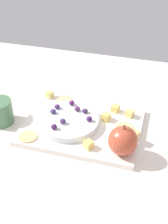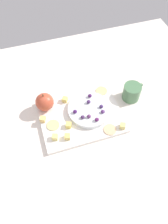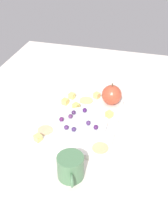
# 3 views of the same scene
# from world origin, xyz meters

# --- Properties ---
(table) EXTENTS (1.39, 1.09, 0.04)m
(table) POSITION_xyz_m (0.00, 0.00, 0.02)
(table) COLOR silver
(table) RESTS_ON ground
(platter) EXTENTS (0.35, 0.27, 0.02)m
(platter) POSITION_xyz_m (-0.00, -0.02, 0.05)
(platter) COLOR white
(platter) RESTS_ON table
(serving_dish) EXTENTS (0.19, 0.19, 0.02)m
(serving_dish) POSITION_xyz_m (0.04, -0.01, 0.07)
(serving_dish) COLOR white
(serving_dish) RESTS_ON platter
(apple_whole) EXTENTS (0.08, 0.08, 0.08)m
(apple_whole) POSITION_xyz_m (-0.14, 0.07, 0.10)
(apple_whole) COLOR #B9472E
(apple_whole) RESTS_ON platter
(apple_stem) EXTENTS (0.01, 0.01, 0.01)m
(apple_stem) POSITION_xyz_m (-0.14, 0.07, 0.14)
(apple_stem) COLOR brown
(apple_stem) RESTS_ON apple_whole
(cheese_cube_0) EXTENTS (0.03, 0.03, 0.02)m
(cheese_cube_0) POSITION_xyz_m (-0.06, -0.06, 0.07)
(cheese_cube_0) COLOR #EAD566
(cheese_cube_0) RESTS_ON platter
(cheese_cube_1) EXTENTS (0.03, 0.03, 0.02)m
(cheese_cube_1) POSITION_xyz_m (-0.08, -0.11, 0.07)
(cheese_cube_1) COLOR #E1C566
(cheese_cube_1) RESTS_ON platter
(cheese_cube_2) EXTENTS (0.03, 0.03, 0.02)m
(cheese_cube_2) POSITION_xyz_m (0.15, -0.13, 0.07)
(cheese_cube_2) COLOR #E4D172
(cheese_cube_2) RESTS_ON platter
(cheese_cube_3) EXTENTS (0.03, 0.03, 0.02)m
(cheese_cube_3) POSITION_xyz_m (-0.16, -0.00, 0.07)
(cheese_cube_3) COLOR #F4C66F
(cheese_cube_3) RESTS_ON platter
(cheese_cube_4) EXTENTS (0.03, 0.03, 0.02)m
(cheese_cube_4) POSITION_xyz_m (-0.05, 0.07, 0.07)
(cheese_cube_4) COLOR #E5D36B
(cheese_cube_4) RESTS_ON platter
(cheese_cube_5) EXTENTS (0.03, 0.03, 0.02)m
(cheese_cube_5) POSITION_xyz_m (-0.13, -0.10, 0.07)
(cheese_cube_5) COLOR #EAD472
(cheese_cube_5) RESTS_ON platter
(cracker_0) EXTENTS (0.05, 0.05, 0.00)m
(cracker_0) POSITION_xyz_m (0.13, 0.08, 0.06)
(cracker_0) COLOR #E4B67B
(cracker_0) RESTS_ON platter
(cracker_1) EXTENTS (0.05, 0.05, 0.00)m
(cracker_1) POSITION_xyz_m (-0.13, -0.04, 0.06)
(cracker_1) COLOR #D3C480
(cracker_1) RESTS_ON platter
(cracker_2) EXTENTS (0.05, 0.05, 0.00)m
(cracker_2) POSITION_xyz_m (0.09, -0.13, 0.06)
(cracker_2) COLOR #DEB284
(cracker_2) RESTS_ON platter
(grape_0) EXTENTS (0.02, 0.02, 0.01)m
(grape_0) POSITION_xyz_m (0.00, -0.05, 0.08)
(grape_0) COLOR #41244F
(grape_0) RESTS_ON serving_dish
(grape_1) EXTENTS (0.02, 0.02, 0.02)m
(grape_1) POSITION_xyz_m (0.06, 0.05, 0.08)
(grape_1) COLOR #451C54
(grape_1) RESTS_ON serving_dish
(grape_2) EXTENTS (0.02, 0.02, 0.02)m
(grape_2) POSITION_xyz_m (-0.02, -0.01, 0.08)
(grape_2) COLOR #401A58
(grape_2) RESTS_ON serving_dish
(grape_3) EXTENTS (0.02, 0.02, 0.02)m
(grape_3) POSITION_xyz_m (0.05, 0.02, 0.08)
(grape_3) COLOR #4B2C62
(grape_3) RESTS_ON serving_dish
(grape_4) EXTENTS (0.02, 0.02, 0.01)m
(grape_4) POSITION_xyz_m (0.09, -0.05, 0.08)
(grape_4) COLOR #4D2660
(grape_4) RESTS_ON serving_dish
(grape_5) EXTENTS (0.02, 0.02, 0.01)m
(grape_5) POSITION_xyz_m (0.09, -0.02, 0.08)
(grape_5) COLOR #422A60
(grape_5) RESTS_ON serving_dish
(grape_6) EXTENTS (0.02, 0.02, 0.02)m
(grape_6) POSITION_xyz_m (0.05, -0.08, 0.08)
(grape_6) COLOR #581F57
(grape_6) RESTS_ON serving_dish
(grape_7) EXTENTS (0.02, 0.02, 0.01)m
(grape_7) POSITION_xyz_m (0.03, -0.05, 0.08)
(grape_7) COLOR #582B5A
(grape_7) RESTS_ON serving_dish
(cup) EXTENTS (0.11, 0.08, 0.08)m
(cup) POSITION_xyz_m (0.25, 0.02, 0.08)
(cup) COLOR #4B7750
(cup) RESTS_ON table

